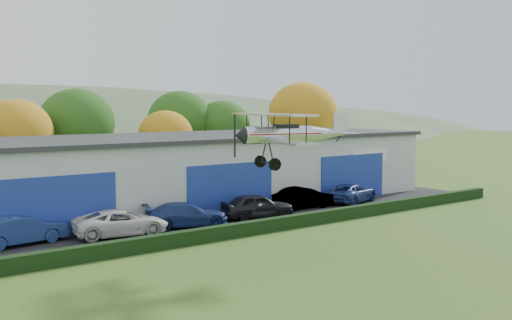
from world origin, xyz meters
TOP-DOWN VIEW (x-y plane):
  - apron at (3.00, 21.00)m, footprint 48.00×9.00m
  - hedge at (3.00, 16.20)m, footprint 46.00×0.60m
  - hangar at (5.00, 27.98)m, footprint 40.60×12.60m
  - tree_belt at (0.85, 40.62)m, footprint 75.70×13.22m
  - car_1 at (-9.18, 21.59)m, footprint 5.12×2.36m
  - car_2 at (-3.86, 20.47)m, footprint 5.78×3.40m
  - car_3 at (0.44, 20.33)m, footprint 5.61×3.66m
  - car_4 at (5.69, 19.95)m, footprint 5.20×3.08m
  - car_5 at (10.78, 20.96)m, footprint 4.79×1.82m
  - car_6 at (15.47, 20.71)m, footprint 5.81×4.01m
  - biplane at (0.88, 11.23)m, footprint 6.43×7.31m

SIDE VIEW (x-z plane):
  - apron at x=3.00m, z-range 0.00..0.05m
  - hedge at x=3.00m, z-range 0.00..0.80m
  - car_6 at x=15.47m, z-range 0.05..1.53m
  - car_2 at x=-3.86m, z-range 0.05..1.56m
  - car_3 at x=0.44m, z-range 0.05..1.56m
  - car_5 at x=10.78m, z-range 0.05..1.61m
  - car_1 at x=-9.18m, z-range 0.05..1.68m
  - car_4 at x=5.69m, z-range 0.05..1.71m
  - hangar at x=5.00m, z-range 0.01..5.31m
  - tree_belt at x=0.85m, z-range 0.55..10.67m
  - biplane at x=0.88m, z-range 4.83..7.56m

